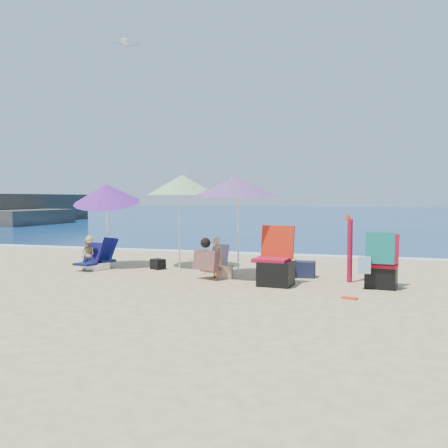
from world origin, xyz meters
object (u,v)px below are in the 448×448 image
(furled_umbrella, at_px, (349,244))
(camp_chair_left, at_px, (276,268))
(chair_rainbow, at_px, (218,266))
(seagull, at_px, (125,42))
(chair_navy, at_px, (100,261))
(umbrella_striped, at_px, (182,185))
(umbrella_turquoise, at_px, (235,187))
(person_center, at_px, (212,259))
(umbrella_blue, at_px, (106,193))
(camp_chair_right, at_px, (381,268))
(person_left, at_px, (88,254))

(furled_umbrella, relative_size, camp_chair_left, 1.22)
(chair_rainbow, xyz_separation_m, seagull, (-2.38, 0.38, 5.12))
(chair_navy, bearing_deg, umbrella_striped, 23.60)
(umbrella_turquoise, distance_m, chair_navy, 3.76)
(umbrella_striped, xyz_separation_m, person_center, (1.20, -1.38, -1.54))
(person_center, bearing_deg, chair_rainbow, 99.26)
(chair_navy, bearing_deg, furled_umbrella, -2.33)
(umbrella_striped, xyz_separation_m, camp_chair_left, (2.58, -1.77, -1.61))
(furled_umbrella, relative_size, chair_rainbow, 2.21)
(umbrella_blue, relative_size, camp_chair_right, 2.07)
(person_center, xyz_separation_m, person_left, (-3.06, 0.28, -0.05))
(umbrella_turquoise, height_order, person_left, umbrella_turquoise)
(umbrella_blue, bearing_deg, person_left, -99.13)
(camp_chair_left, bearing_deg, chair_rainbow, 143.98)
(person_center, bearing_deg, seagull, 156.49)
(person_center, relative_size, seagull, 1.29)
(umbrella_turquoise, height_order, umbrella_blue, umbrella_blue)
(chair_rainbow, bearing_deg, umbrella_blue, 175.58)
(camp_chair_left, bearing_deg, umbrella_blue, 163.23)
(umbrella_blue, distance_m, chair_rainbow, 3.26)
(umbrella_blue, bearing_deg, furled_umbrella, -5.45)
(seagull, bearing_deg, camp_chair_left, -20.79)
(umbrella_turquoise, bearing_deg, furled_umbrella, 1.72)
(umbrella_blue, xyz_separation_m, furled_umbrella, (5.64, -0.54, -1.00))
(umbrella_striped, xyz_separation_m, furled_umbrella, (3.89, -1.00, -1.20))
(furled_umbrella, height_order, person_center, furled_umbrella)
(chair_rainbow, xyz_separation_m, person_left, (-2.94, -0.42, 0.20))
(chair_rainbow, relative_size, seagull, 0.94)
(umbrella_turquoise, distance_m, chair_rainbow, 1.81)
(chair_navy, height_order, chair_rainbow, chair_navy)
(camp_chair_right, bearing_deg, person_left, 176.28)
(umbrella_striped, xyz_separation_m, person_left, (-1.86, -1.10, -1.58))
(chair_navy, distance_m, camp_chair_right, 6.28)
(camp_chair_right, distance_m, person_left, 6.34)
(person_left, xyz_separation_m, seagull, (0.56, 0.80, 4.93))
(camp_chair_right, height_order, person_center, camp_chair_right)
(person_center, height_order, seagull, seagull)
(furled_umbrella, bearing_deg, person_center, -171.88)
(person_left, bearing_deg, chair_rainbow, 8.12)
(umbrella_blue, relative_size, seagull, 3.25)
(chair_navy, distance_m, person_left, 0.39)
(umbrella_turquoise, distance_m, umbrella_striped, 1.92)
(umbrella_turquoise, relative_size, umbrella_blue, 1.09)
(person_center, height_order, person_left, person_center)
(camp_chair_left, bearing_deg, seagull, 159.21)
(umbrella_striped, relative_size, camp_chair_left, 2.00)
(umbrella_striped, bearing_deg, person_left, -149.31)
(umbrella_turquoise, relative_size, chair_navy, 2.70)
(camp_chair_left, height_order, camp_chair_right, camp_chair_left)
(chair_navy, relative_size, camp_chair_right, 0.84)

